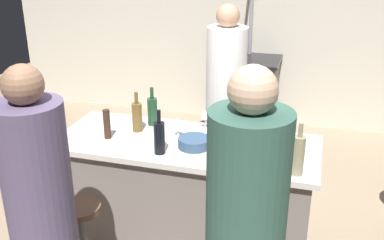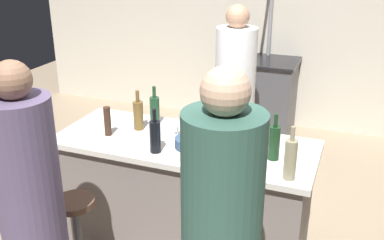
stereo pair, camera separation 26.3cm
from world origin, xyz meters
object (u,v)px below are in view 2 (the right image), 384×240
(chef, at_px, (234,107))
(guest_left, at_px, (33,218))
(wine_bottle_dark, at_px, (155,136))
(wine_bottle_white, at_px, (290,159))
(mixing_bowl_steel, at_px, (221,157))
(stove_range, at_px, (261,96))
(wine_glass_by_chef, at_px, (206,115))
(bar_stool_left, at_px, (78,240))
(wine_bottle_amber, at_px, (138,115))
(wine_glass_near_left_guest, at_px, (177,122))
(wine_bottle_green, at_px, (155,110))
(wine_bottle_red, at_px, (274,142))
(pepper_mill, at_px, (107,121))
(mixing_bowl_blue, at_px, (191,143))

(chef, xyz_separation_m, guest_left, (-0.55, -2.06, -0.02))
(wine_bottle_dark, bearing_deg, guest_left, -117.61)
(wine_bottle_white, height_order, mixing_bowl_steel, wine_bottle_white)
(stove_range, xyz_separation_m, wine_glass_by_chef, (0.07, -2.19, 0.56))
(bar_stool_left, height_order, mixing_bowl_steel, mixing_bowl_steel)
(bar_stool_left, xyz_separation_m, wine_bottle_white, (1.25, 0.36, 0.65))
(wine_glass_by_chef, bearing_deg, mixing_bowl_steel, -60.42)
(wine_bottle_white, bearing_deg, wine_bottle_dark, 177.36)
(guest_left, distance_m, mixing_bowl_steel, 1.14)
(wine_bottle_amber, height_order, wine_glass_near_left_guest, wine_bottle_amber)
(guest_left, distance_m, wine_bottle_amber, 1.08)
(bar_stool_left, distance_m, wine_bottle_amber, 0.95)
(wine_bottle_dark, relative_size, mixing_bowl_steel, 1.92)
(mixing_bowl_steel, bearing_deg, wine_glass_near_left_guest, 146.57)
(mixing_bowl_steel, bearing_deg, wine_bottle_dark, -177.81)
(wine_bottle_green, distance_m, wine_bottle_white, 1.19)
(stove_range, height_order, wine_bottle_red, wine_bottle_red)
(wine_bottle_amber, xyz_separation_m, wine_glass_near_left_guest, (0.31, -0.01, -0.01))
(guest_left, relative_size, pepper_mill, 7.88)
(chef, height_order, wine_bottle_green, chef)
(stove_range, xyz_separation_m, mixing_bowl_blue, (0.08, -2.52, 0.49))
(wine_bottle_amber, bearing_deg, wine_bottle_dark, -47.09)
(wine_glass_near_left_guest, bearing_deg, wine_bottle_amber, 177.93)
(wine_bottle_amber, relative_size, wine_glass_by_chef, 2.02)
(guest_left, xyz_separation_m, mixing_bowl_blue, (0.58, 0.90, 0.17))
(guest_left, height_order, mixing_bowl_blue, guest_left)
(chef, bearing_deg, wine_bottle_red, -62.98)
(wine_bottle_amber, bearing_deg, mixing_bowl_steel, -21.37)
(stove_range, bearing_deg, wine_glass_by_chef, -88.22)
(pepper_mill, distance_m, wine_bottle_green, 0.38)
(pepper_mill, xyz_separation_m, wine_bottle_white, (1.30, -0.16, 0.02))
(mixing_bowl_blue, bearing_deg, wine_glass_near_left_guest, 138.27)
(pepper_mill, xyz_separation_m, wine_bottle_dark, (0.43, -0.12, 0.01))
(stove_range, bearing_deg, wine_bottle_dark, -92.38)
(wine_bottle_dark, height_order, wine_bottle_green, wine_bottle_dark)
(wine_bottle_red, bearing_deg, stove_range, 104.05)
(bar_stool_left, bearing_deg, guest_left, -91.37)
(wine_bottle_dark, bearing_deg, wine_bottle_green, 115.98)
(pepper_mill, bearing_deg, wine_bottle_amber, 49.14)
(wine_bottle_red, bearing_deg, wine_glass_by_chef, 151.25)
(wine_glass_near_left_guest, bearing_deg, wine_bottle_green, 148.28)
(wine_glass_by_chef, xyz_separation_m, wine_glass_near_left_guest, (-0.15, -0.19, 0.00))
(bar_stool_left, bearing_deg, chef, 72.43)
(wine_bottle_amber, bearing_deg, wine_glass_near_left_guest, -2.07)
(stove_range, relative_size, guest_left, 0.54)
(guest_left, relative_size, wine_bottle_dark, 5.56)
(pepper_mill, height_order, mixing_bowl_blue, pepper_mill)
(wine_glass_by_chef, relative_size, mixing_bowl_blue, 0.68)
(bar_stool_left, distance_m, mixing_bowl_blue, 0.97)
(stove_range, xyz_separation_m, chef, (0.05, -1.36, 0.34))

